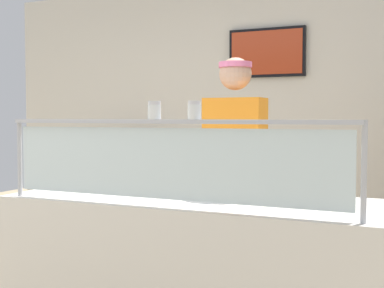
% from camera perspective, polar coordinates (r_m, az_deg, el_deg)
% --- Properties ---
extents(shop_rear_unit, '(6.38, 0.13, 2.70)m').
position_cam_1_polar(shop_rear_unit, '(4.95, 11.32, 2.67)').
color(shop_rear_unit, silver).
rests_on(shop_rear_unit, ground).
extents(serving_counter, '(1.98, 0.76, 0.95)m').
position_cam_1_polar(serving_counter, '(2.89, 0.23, -15.22)').
color(serving_counter, silver).
rests_on(serving_counter, ground).
extents(sneeze_guard, '(1.81, 0.06, 0.42)m').
position_cam_1_polar(sneeze_guard, '(2.46, -2.85, -0.79)').
color(sneeze_guard, '#B2B5BC').
rests_on(sneeze_guard, serving_counter).
extents(pizza_tray, '(0.41, 0.41, 0.04)m').
position_cam_1_polar(pizza_tray, '(2.78, 2.85, -5.55)').
color(pizza_tray, '#9EA0A8').
rests_on(pizza_tray, serving_counter).
extents(pizza_server, '(0.09, 0.28, 0.01)m').
position_cam_1_polar(pizza_server, '(2.77, 2.03, -5.11)').
color(pizza_server, '#ADAFB7').
rests_on(pizza_server, pizza_tray).
extents(parmesan_shaker, '(0.06, 0.06, 0.09)m').
position_cam_1_polar(parmesan_shaker, '(2.49, -4.11, 3.56)').
color(parmesan_shaker, white).
rests_on(parmesan_shaker, sneeze_guard).
extents(pepper_flake_shaker, '(0.06, 0.06, 0.09)m').
position_cam_1_polar(pepper_flake_shaker, '(2.39, 0.25, 3.58)').
color(pepper_flake_shaker, white).
rests_on(pepper_flake_shaker, sneeze_guard).
extents(worker_figure, '(0.41, 0.50, 1.76)m').
position_cam_1_polar(worker_figure, '(3.41, 4.73, -3.30)').
color(worker_figure, '#23232D').
rests_on(worker_figure, ground).
extents(prep_shelf, '(0.70, 0.55, 0.94)m').
position_cam_1_polar(prep_shelf, '(5.25, -8.38, -7.02)').
color(prep_shelf, '#B7BABF').
rests_on(prep_shelf, ground).
extents(pizza_box_stack, '(0.50, 0.49, 0.14)m').
position_cam_1_polar(pizza_box_stack, '(5.17, -8.35, -1.15)').
color(pizza_box_stack, tan).
rests_on(pizza_box_stack, prep_shelf).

